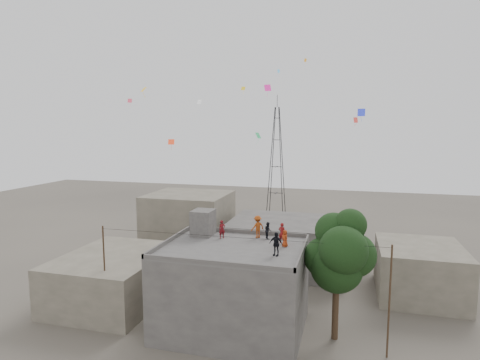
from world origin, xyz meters
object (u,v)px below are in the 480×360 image
at_px(stair_head_box, 203,223).
at_px(person_red_adult, 282,233).
at_px(transmission_tower, 277,161).
at_px(tree, 340,253).
at_px(person_dark_adult, 276,244).

relative_size(stair_head_box, person_red_adult, 1.31).
height_order(stair_head_box, transmission_tower, transmission_tower).
bearing_deg(tree, person_dark_adult, -158.24).
bearing_deg(transmission_tower, tree, -73.91).
bearing_deg(transmission_tower, person_red_adult, -79.29).
bearing_deg(person_red_adult, person_dark_adult, 105.99).
relative_size(person_red_adult, person_dark_adult, 0.95).
height_order(transmission_tower, person_dark_adult, transmission_tower).
distance_m(tree, person_dark_adult, 4.47).
height_order(tree, person_dark_adult, tree).
bearing_deg(stair_head_box, tree, -10.74).
distance_m(stair_head_box, transmission_tower, 37.46).
distance_m(transmission_tower, person_dark_adult, 41.73).
xyz_separation_m(tree, person_red_adult, (-4.18, 1.38, 0.76)).
bearing_deg(person_red_adult, stair_head_box, 8.73).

